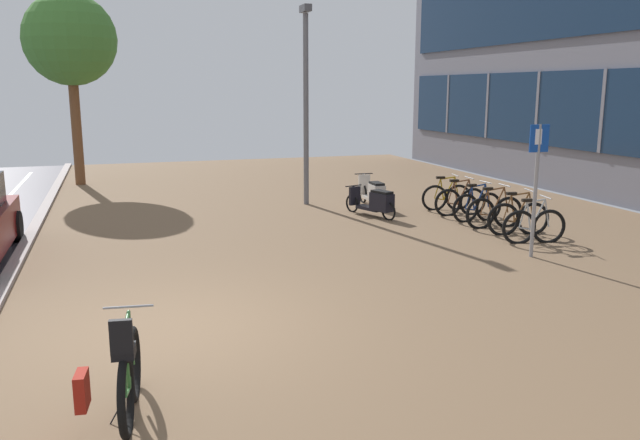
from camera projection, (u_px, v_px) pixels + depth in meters
name	position (u px, v px, depth m)	size (l,w,h in m)	color
ground	(279.00, 319.00, 8.86)	(21.00, 40.00, 0.13)	#332D36
bicycle_foreground	(126.00, 376.00, 6.13)	(0.76, 1.48, 1.14)	black
bicycle_rack_00	(534.00, 226.00, 13.07)	(1.35, 0.48, 1.00)	black
bicycle_rack_01	(518.00, 218.00, 13.83)	(1.40, 0.48, 1.01)	black
bicycle_rack_02	(494.00, 212.00, 14.52)	(1.43, 0.48, 1.01)	black
bicycle_rack_03	(477.00, 207.00, 15.24)	(1.34, 0.48, 0.97)	black
bicycle_rack_04	(460.00, 202.00, 15.95)	(1.38, 0.48, 0.98)	black
bicycle_rack_05	(446.00, 197.00, 16.67)	(1.33, 0.48, 0.95)	black
scooter_near	(373.00, 193.00, 17.00)	(0.52, 1.81, 0.85)	black
scooter_mid	(375.00, 202.00, 15.72)	(0.85, 1.73, 0.71)	black
parking_sign	(536.00, 176.00, 11.76)	(0.40, 0.07, 2.47)	gray
lamp_post	(306.00, 95.00, 16.96)	(0.20, 0.52, 5.22)	slate
street_tree	(70.00, 41.00, 20.21)	(2.89, 2.89, 6.07)	brown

